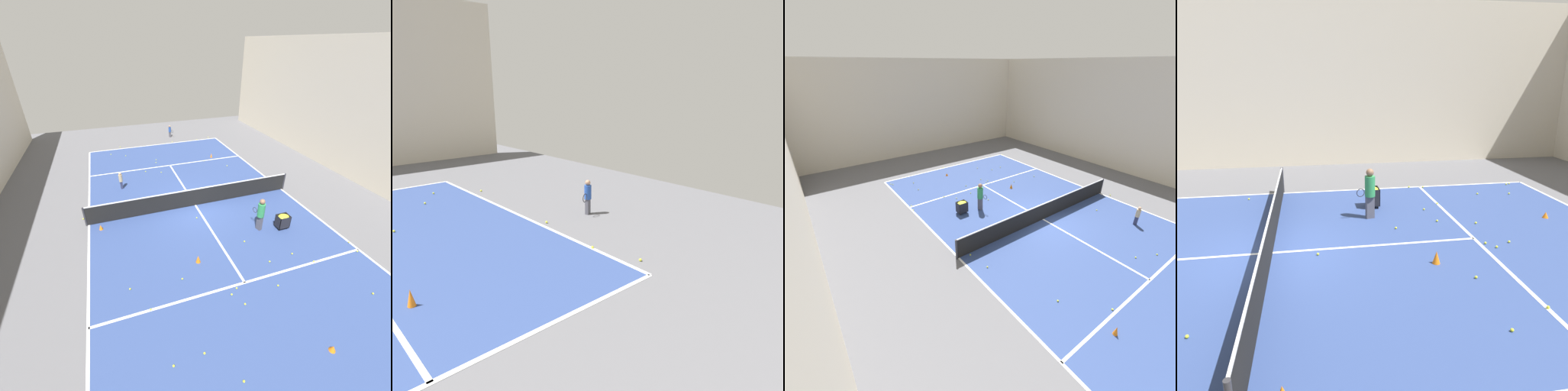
# 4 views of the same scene
# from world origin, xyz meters

# --- Properties ---
(ground_plane) EXTENTS (35.57, 35.57, 0.00)m
(ground_plane) POSITION_xyz_m (0.00, 0.00, 0.00)
(ground_plane) COLOR #5B5B60
(court_playing_area) EXTENTS (11.43, 21.26, 0.00)m
(court_playing_area) POSITION_xyz_m (0.00, 0.00, 0.00)
(court_playing_area) COLOR navy
(court_playing_area) RESTS_ON ground
(line_baseline_near) EXTENTS (11.43, 0.10, 0.00)m
(line_baseline_near) POSITION_xyz_m (0.00, -10.63, 0.01)
(line_baseline_near) COLOR white
(line_baseline_near) RESTS_ON ground
(line_sideline_left) EXTENTS (0.10, 21.26, 0.00)m
(line_sideline_left) POSITION_xyz_m (-5.71, 0.00, 0.01)
(line_sideline_left) COLOR white
(line_sideline_left) RESTS_ON ground
(line_sideline_right) EXTENTS (0.10, 21.26, 0.00)m
(line_sideline_right) POSITION_xyz_m (5.71, 0.00, 0.01)
(line_sideline_right) COLOR white
(line_sideline_right) RESTS_ON ground
(line_service_near) EXTENTS (11.43, 0.10, 0.00)m
(line_service_near) POSITION_xyz_m (0.00, -5.85, 0.01)
(line_service_near) COLOR white
(line_service_near) RESTS_ON ground
(line_service_far) EXTENTS (11.43, 0.10, 0.00)m
(line_service_far) POSITION_xyz_m (0.00, 5.85, 0.01)
(line_service_far) COLOR white
(line_service_far) RESTS_ON ground
(line_centre_service) EXTENTS (0.10, 11.69, 0.00)m
(line_centre_service) POSITION_xyz_m (0.00, 0.00, 0.01)
(line_centre_service) COLOR white
(line_centre_service) RESTS_ON ground
(hall_enclosure_left) EXTENTS (0.15, 31.87, 8.45)m
(hall_enclosure_left) POSITION_xyz_m (-10.94, 0.00, 4.22)
(hall_enclosure_left) COLOR beige
(hall_enclosure_left) RESTS_ON ground
(tennis_net) EXTENTS (11.73, 0.10, 1.07)m
(tennis_net) POSITION_xyz_m (0.00, 0.00, 0.56)
(tennis_net) COLOR #2D2D33
(tennis_net) RESTS_ON ground
(player_near_baseline) EXTENTS (0.37, 0.54, 1.14)m
(player_near_baseline) POSITION_xyz_m (-1.68, -12.36, 0.65)
(player_near_baseline) COLOR #4C4C56
(player_near_baseline) RESTS_ON ground
(coach_at_net) EXTENTS (0.41, 0.68, 1.73)m
(coach_at_net) POSITION_xyz_m (-2.25, 3.07, 0.99)
(coach_at_net) COLOR #4C4C56
(coach_at_net) RESTS_ON ground
(child_midcourt) EXTENTS (0.27, 0.27, 1.12)m
(child_midcourt) POSITION_xyz_m (3.75, -3.38, 0.64)
(child_midcourt) COLOR #2D3351
(child_midcourt) RESTS_ON ground
(ball_cart) EXTENTS (0.60, 0.46, 0.75)m
(ball_cart) POSITION_xyz_m (-3.39, 3.36, 0.53)
(ball_cart) COLOR black
(ball_cart) RESTS_ON ground
(training_cone_0) EXTENTS (0.20, 0.20, 0.21)m
(training_cone_0) POSITION_xyz_m (-1.26, 9.00, 0.11)
(training_cone_0) COLOR orange
(training_cone_0) RESTS_ON ground
(training_cone_1) EXTENTS (0.16, 0.16, 0.35)m
(training_cone_1) POSITION_xyz_m (-3.52, -6.29, 0.18)
(training_cone_1) COLOR orange
(training_cone_1) RESTS_ON ground
(training_cone_2) EXTENTS (0.20, 0.20, 0.34)m
(training_cone_2) POSITION_xyz_m (1.34, 4.22, 0.17)
(training_cone_2) COLOR orange
(training_cone_2) RESTS_ON ground
(training_cone_3) EXTENTS (0.19, 0.19, 0.26)m
(training_cone_3) POSITION_xyz_m (5.14, 0.56, 0.13)
(training_cone_3) COLOR orange
(training_cone_3) RESTS_ON ground
(tennis_ball_1) EXTENTS (0.07, 0.07, 0.07)m
(tennis_ball_1) POSITION_xyz_m (3.38, 7.87, 0.04)
(tennis_ball_1) COLOR yellow
(tennis_ball_1) RESTS_ON ground
(tennis_ball_2) EXTENTS (0.07, 0.07, 0.07)m
(tennis_ball_2) POSITION_xyz_m (-3.81, -10.64, 0.04)
(tennis_ball_2) COLOR yellow
(tennis_ball_2) RESTS_ON ground
(tennis_ball_3) EXTENTS (0.07, 0.07, 0.07)m
(tennis_ball_3) POSITION_xyz_m (-2.68, -5.73, 0.04)
(tennis_ball_3) COLOR yellow
(tennis_ball_3) RESTS_ON ground
(tennis_ball_4) EXTENTS (0.07, 0.07, 0.07)m
(tennis_ball_4) POSITION_xyz_m (-4.21, 7.87, 0.04)
(tennis_ball_4) COLOR yellow
(tennis_ball_4) RESTS_ON ground
(tennis_ball_6) EXTENTS (0.07, 0.07, 0.07)m
(tennis_ball_6) POSITION_xyz_m (-5.66, 5.36, 0.04)
(tennis_ball_6) COLOR yellow
(tennis_ball_6) RESTS_ON ground
(tennis_ball_7) EXTENTS (0.07, 0.07, 0.07)m
(tennis_ball_7) POSITION_xyz_m (4.06, -9.49, 0.04)
(tennis_ball_7) COLOR yellow
(tennis_ball_7) RESTS_ON ground
(tennis_ball_8) EXTENTS (0.07, 0.07, 0.07)m
(tennis_ball_8) POSITION_xyz_m (-5.54, 5.95, 0.04)
(tennis_ball_8) COLOR yellow
(tennis_ball_8) RESTS_ON ground
(tennis_ball_9) EXTENTS (0.07, 0.07, 0.07)m
(tennis_ball_9) POSITION_xyz_m (1.67, 8.88, 0.04)
(tennis_ball_9) COLOR yellow
(tennis_ball_9) RESTS_ON ground
(tennis_ball_10) EXTENTS (0.07, 0.07, 0.07)m
(tennis_ball_10) POSITION_xyz_m (-5.03, -1.28, 0.04)
(tennis_ball_10) COLOR yellow
(tennis_ball_10) RESTS_ON ground
(tennis_ball_12) EXTENTS (0.07, 0.07, 0.07)m
(tennis_ball_12) POSITION_xyz_m (4.23, 4.73, 0.04)
(tennis_ball_12) COLOR yellow
(tennis_ball_12) RESTS_ON ground
(tennis_ball_13) EXTENTS (0.07, 0.07, 0.07)m
(tennis_ball_13) POSITION_xyz_m (-2.70, 5.13, 0.04)
(tennis_ball_13) COLOR yellow
(tennis_ball_13) RESTS_ON ground
(tennis_ball_14) EXTENTS (0.07, 0.07, 0.07)m
(tennis_ball_14) POSITION_xyz_m (0.43, 6.01, 0.04)
(tennis_ball_14) COLOR yellow
(tennis_ball_14) RESTS_ON ground
(tennis_ball_15) EXTENTS (0.07, 0.07, 0.07)m
(tennis_ball_15) POSITION_xyz_m (0.73, 6.20, 0.04)
(tennis_ball_15) COLOR yellow
(tennis_ball_15) RESTS_ON ground
(tennis_ball_16) EXTENTS (0.07, 0.07, 0.07)m
(tennis_ball_16) POSITION_xyz_m (-5.17, -0.16, 0.04)
(tennis_ball_16) COLOR yellow
(tennis_ball_16) RESTS_ON ground
(tennis_ball_17) EXTENTS (0.07, 0.07, 0.07)m
(tennis_ball_17) POSITION_xyz_m (3.40, -1.25, 0.04)
(tennis_ball_17) COLOR yellow
(tennis_ball_17) RESTS_ON ground
(tennis_ball_18) EXTENTS (0.07, 0.07, 0.07)m
(tennis_ball_18) POSITION_xyz_m (0.46, 6.72, 0.04)
(tennis_ball_18) COLOR yellow
(tennis_ball_18) RESTS_ON ground
(tennis_ball_19) EXTENTS (0.07, 0.07, 0.07)m
(tennis_ball_19) POSITION_xyz_m (3.67, 5.85, 0.04)
(tennis_ball_19) COLOR yellow
(tennis_ball_19) RESTS_ON ground
(tennis_ball_20) EXTENTS (0.07, 0.07, 0.07)m
(tennis_ball_20) POSITION_xyz_m (-3.28, 5.83, 0.04)
(tennis_ball_20) COLOR yellow
(tennis_ball_20) RESTS_ON ground
(tennis_ball_21) EXTENTS (0.07, 0.07, 0.07)m
(tennis_ball_21) POSITION_xyz_m (3.19, -11.03, 0.04)
(tennis_ball_21) COLOR yellow
(tennis_ball_21) RESTS_ON ground
(tennis_ball_22) EXTENTS (0.07, 0.07, 0.07)m
(tennis_ball_22) POSITION_xyz_m (-1.11, 6.41, 0.04)
(tennis_ball_22) COLOR yellow
(tennis_ball_22) RESTS_ON ground
(tennis_ball_23) EXTENTS (0.07, 0.07, 0.07)m
(tennis_ball_23) POSITION_xyz_m (-1.12, 3.72, 0.04)
(tennis_ball_23) COLOR yellow
(tennis_ball_23) RESTS_ON ground
(tennis_ball_24) EXTENTS (0.07, 0.07, 0.07)m
(tennis_ball_24) POSITION_xyz_m (-5.11, -11.00, 0.04)
(tennis_ball_24) COLOR yellow
(tennis_ball_24) RESTS_ON ground
(tennis_ball_25) EXTENTS (0.07, 0.07, 0.07)m
(tennis_ball_25) POSITION_xyz_m (2.42, 7.83, 0.04)
(tennis_ball_25) COLOR yellow
(tennis_ball_25) RESTS_ON ground
(tennis_ball_26) EXTENTS (0.07, 0.07, 0.07)m
(tennis_ball_26) POSITION_xyz_m (2.94, -8.78, 0.04)
(tennis_ball_26) COLOR yellow
(tennis_ball_26) RESTS_ON ground
(tennis_ball_27) EXTENTS (0.07, 0.07, 0.07)m
(tennis_ball_27) POSITION_xyz_m (0.90, -6.63, 0.04)
(tennis_ball_27) COLOR yellow
(tennis_ball_27) RESTS_ON ground
(tennis_ball_28) EXTENTS (0.07, 0.07, 0.07)m
(tennis_ball_28) POSITION_xyz_m (-1.49, -10.85, 0.04)
(tennis_ball_28) COLOR yellow
(tennis_ball_28) RESTS_ON ground
(tennis_ball_29) EXTENTS (0.07, 0.07, 0.07)m
(tennis_ball_29) POSITION_xyz_m (1.93, -5.30, 0.04)
(tennis_ball_29) COLOR yellow
(tennis_ball_29) RESTS_ON ground
(tennis_ball_30) EXTENTS (0.07, 0.07, 0.07)m
(tennis_ball_30) POSITION_xyz_m (6.00, -0.62, 0.04)
(tennis_ball_30) COLOR yellow
(tennis_ball_30) RESTS_ON ground
(tennis_ball_31) EXTENTS (0.07, 0.07, 0.07)m
(tennis_ball_31) POSITION_xyz_m (2.24, 4.91, 0.04)
(tennis_ball_31) COLOR yellow
(tennis_ball_31) RESTS_ON ground
(tennis_ball_33) EXTENTS (0.07, 0.07, 0.07)m
(tennis_ball_33) POSITION_xyz_m (-1.51, 5.22, 0.04)
(tennis_ball_33) COLOR yellow
(tennis_ball_33) RESTS_ON ground
(tennis_ball_34) EXTENTS (0.07, 0.07, 0.07)m
(tennis_ball_34) POSITION_xyz_m (0.91, -4.81, 0.04)
(tennis_ball_34) COLOR yellow
(tennis_ball_34) RESTS_ON ground
(tennis_ball_35) EXTENTS (0.07, 0.07, 0.07)m
(tennis_ball_35) POSITION_xyz_m (0.78, -7.16, 0.04)
(tennis_ball_35) COLOR yellow
(tennis_ball_35) RESTS_ON ground
(tennis_ball_36) EXTENTS (0.07, 0.07, 0.07)m
(tennis_ball_36) POSITION_xyz_m (-3.98, -4.30, 0.04)
(tennis_ball_36) COLOR yellow
(tennis_ball_36) RESTS_ON ground
(tennis_ball_37) EXTENTS (0.07, 0.07, 0.07)m
(tennis_ball_37) POSITION_xyz_m (0.35, 1.23, 0.04)
(tennis_ball_37) COLOR yellow
(tennis_ball_37) RESTS_ON ground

